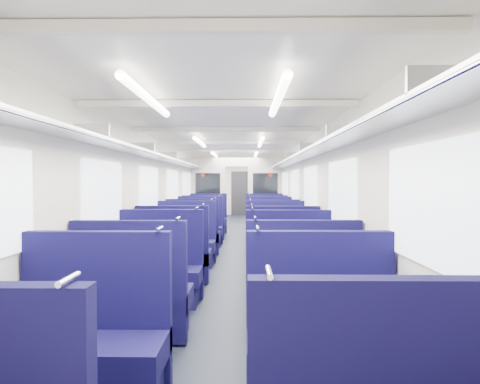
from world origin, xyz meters
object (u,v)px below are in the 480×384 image
object	(u,v)px
seat_3	(323,347)
seat_18	(208,221)
seat_13	(272,238)
seat_5	(301,300)
seat_12	(193,237)
seat_11	(276,246)
seat_7	(290,275)
seat_6	(159,274)
bulkhead	(237,192)
seat_9	(282,258)
seat_15	(269,232)
seat_2	(91,348)
seat_4	(134,301)
seat_16	(204,226)
seat_14	(200,230)
seat_17	(266,225)
end_door	(240,193)
seat_8	(174,258)
seat_10	(186,245)
seat_19	(265,222)

from	to	relation	value
seat_3	seat_18	distance (m)	9.31
seat_13	seat_18	size ratio (longest dim) A/B	1.00
seat_5	seat_13	bearing A→B (deg)	90.00
seat_12	seat_18	world-z (taller)	same
seat_11	seat_7	bearing A→B (deg)	-90.00
seat_3	seat_6	xyz separation A→B (m)	(-1.66, 2.31, 0.00)
bulkhead	seat_5	xyz separation A→B (m)	(0.83, -8.55, -0.86)
seat_9	seat_15	distance (m)	3.37
seat_5	seat_15	world-z (taller)	same
seat_13	seat_2	bearing A→B (deg)	-106.32
seat_4	seat_2	bearing A→B (deg)	-90.00
seat_16	seat_7	bearing A→B (deg)	-73.99
seat_14	seat_17	xyz separation A→B (m)	(1.66, 1.11, 0.00)
end_door	seat_9	xyz separation A→B (m)	(0.83, -12.65, -0.62)
seat_5	seat_6	distance (m)	2.02
seat_15	bulkhead	bearing A→B (deg)	105.61
seat_4	seat_11	xyz separation A→B (m)	(1.66, 3.54, 0.00)
seat_8	seat_15	bearing A→B (deg)	63.48
seat_5	seat_8	world-z (taller)	same
end_door	seat_13	world-z (taller)	end_door
seat_10	seat_13	size ratio (longest dim) A/B	1.00
bulkhead	seat_18	world-z (taller)	bulkhead
seat_2	seat_5	world-z (taller)	same
bulkhead	seat_16	distance (m)	2.07
seat_10	seat_11	size ratio (longest dim) A/B	1.00
seat_6	seat_14	world-z (taller)	same
seat_3	seat_18	bearing A→B (deg)	100.27
end_door	seat_2	xyz separation A→B (m)	(-0.83, -16.06, -0.62)
seat_8	seat_14	size ratio (longest dim) A/B	1.00
seat_3	seat_15	distance (m)	6.74
seat_7	seat_10	size ratio (longest dim) A/B	1.00
seat_10	seat_18	xyz separation A→B (m)	(0.00, 4.50, 0.00)
seat_9	seat_15	world-z (taller)	same
seat_10	seat_13	world-z (taller)	same
seat_5	seat_13	world-z (taller)	same
seat_7	seat_11	size ratio (longest dim) A/B	1.00
seat_15	seat_6	bearing A→B (deg)	-110.54
end_door	seat_13	size ratio (longest dim) A/B	1.64
seat_10	seat_19	size ratio (longest dim) A/B	1.00
seat_7	seat_8	size ratio (longest dim) A/B	1.00
seat_13	seat_17	xyz separation A→B (m)	(0.00, 2.44, 0.00)
seat_10	seat_13	xyz separation A→B (m)	(1.66, 0.97, 0.00)
seat_4	seat_14	xyz separation A→B (m)	(0.00, 5.86, 0.00)
seat_3	seat_4	world-z (taller)	same
seat_4	seat_19	world-z (taller)	same
seat_17	seat_19	world-z (taller)	same
seat_7	seat_16	bearing A→B (deg)	106.01
seat_2	seat_19	bearing A→B (deg)	79.73
seat_5	seat_14	world-z (taller)	same
end_door	seat_11	bearing A→B (deg)	-85.83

